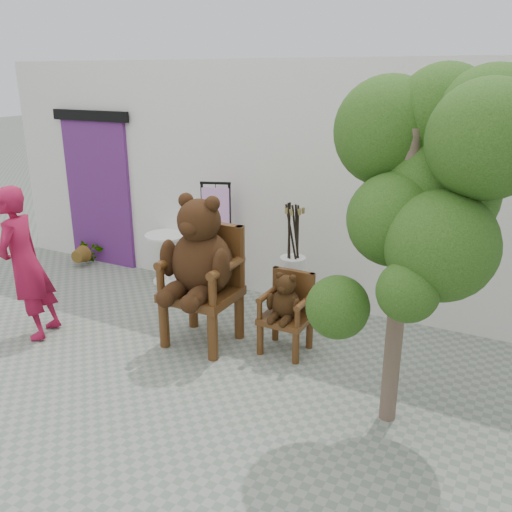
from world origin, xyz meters
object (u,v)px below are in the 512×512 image
at_px(cafe_table, 167,252).
at_px(display_stand, 217,251).
at_px(chair_big, 201,262).
at_px(stool_bucket, 293,271).
at_px(tree, 435,174).
at_px(person, 25,264).
at_px(chair_small, 287,305).

relative_size(cafe_table, display_stand, 0.47).
relative_size(chair_big, stool_bucket, 1.14).
bearing_deg(tree, stool_bucket, 142.95).
xyz_separation_m(person, display_stand, (1.20, 2.05, -0.27)).
distance_m(cafe_table, display_stand, 0.84).
height_order(chair_small, person, person).
xyz_separation_m(person, tree, (4.16, 0.39, 1.28)).
xyz_separation_m(cafe_table, tree, (3.79, -1.67, 1.69)).
bearing_deg(cafe_table, chair_small, -24.31).
bearing_deg(person, tree, 76.38).
xyz_separation_m(person, stool_bucket, (2.47, 1.66, -0.21)).
height_order(person, display_stand, person).
height_order(cafe_table, display_stand, display_stand).
relative_size(cafe_table, stool_bucket, 0.48).
relative_size(chair_big, person, 0.98).
relative_size(display_stand, tree, 0.52).
bearing_deg(chair_big, chair_small, 15.27).
bearing_deg(cafe_table, stool_bucket, -10.50).
distance_m(chair_big, chair_small, 1.01).
bearing_deg(stool_bucket, chair_small, -70.64).
relative_size(chair_small, person, 0.52).
bearing_deg(tree, chair_big, 171.12).
height_order(chair_big, display_stand, chair_big).
height_order(cafe_table, stool_bucket, stool_bucket).
bearing_deg(chair_big, tree, -8.88).
bearing_deg(display_stand, cafe_table, 160.03).
distance_m(chair_small, display_stand, 1.84).
xyz_separation_m(chair_big, tree, (2.36, -0.37, 1.20)).
distance_m(display_stand, tree, 3.73).
bearing_deg(stool_bucket, person, -146.04).
bearing_deg(display_stand, chair_small, -54.62).
distance_m(chair_small, stool_bucket, 0.71).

